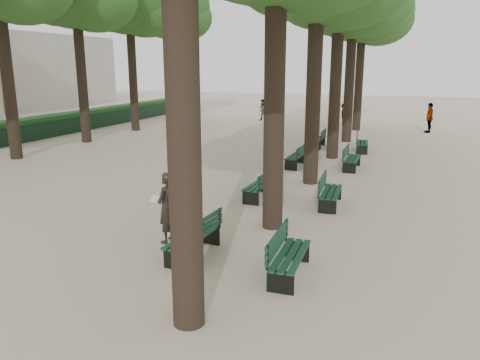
% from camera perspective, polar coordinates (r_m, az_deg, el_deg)
% --- Properties ---
extents(ground, '(120.00, 120.00, 0.00)m').
position_cam_1_polar(ground, '(10.33, -8.92, -10.00)').
color(ground, beige).
rests_on(ground, ground).
extents(tree_central_5, '(6.00, 6.00, 9.95)m').
position_cam_1_polar(tree_central_5, '(31.60, 14.81, 19.80)').
color(tree_central_5, '#33261C').
rests_on(tree_central_5, ground).
extents(tree_far_5, '(6.00, 6.00, 10.45)m').
position_cam_1_polar(tree_far_5, '(35.62, -8.79, 20.16)').
color(tree_far_5, '#33261C').
rests_on(tree_far_5, ground).
extents(bench_left_0, '(0.70, 1.84, 0.92)m').
position_cam_1_polar(bench_left_0, '(10.53, -5.73, -7.82)').
color(bench_left_0, black).
rests_on(bench_left_0, ground).
extents(bench_left_1, '(0.66, 1.83, 0.92)m').
position_cam_1_polar(bench_left_1, '(14.89, 2.37, -1.24)').
color(bench_left_1, black).
rests_on(bench_left_1, ground).
extents(bench_left_2, '(0.63, 1.82, 0.92)m').
position_cam_1_polar(bench_left_2, '(19.69, 6.83, 2.41)').
color(bench_left_2, black).
rests_on(bench_left_2, ground).
extents(bench_left_3, '(0.64, 1.82, 0.92)m').
position_cam_1_polar(bench_left_3, '(24.50, 9.48, 4.57)').
color(bench_left_3, black).
rests_on(bench_left_3, ground).
extents(bench_right_0, '(0.61, 1.81, 0.92)m').
position_cam_1_polar(bench_right_0, '(9.58, 6.07, -10.08)').
color(bench_right_0, black).
rests_on(bench_right_0, ground).
extents(bench_right_1, '(0.66, 1.83, 0.92)m').
position_cam_1_polar(bench_right_1, '(14.33, 10.97, -2.10)').
color(bench_right_1, black).
rests_on(bench_right_1, ground).
extents(bench_right_2, '(0.59, 1.81, 0.92)m').
position_cam_1_polar(bench_right_2, '(19.59, 13.48, 2.06)').
color(bench_right_2, black).
rests_on(bench_right_2, ground).
extents(bench_right_3, '(0.74, 1.85, 0.92)m').
position_cam_1_polar(bench_right_3, '(23.70, 14.66, 4.00)').
color(bench_right_3, black).
rests_on(bench_right_3, ground).
extents(man_with_map, '(0.63, 0.71, 1.72)m').
position_cam_1_polar(man_with_map, '(11.24, -8.91, -3.33)').
color(man_with_map, black).
rests_on(man_with_map, ground).
extents(pedestrian_e, '(1.16, 1.46, 1.67)m').
position_cam_1_polar(pedestrian_e, '(36.05, -5.94, 8.52)').
color(pedestrian_e, '#262628').
rests_on(pedestrian_e, ground).
extents(pedestrian_a, '(0.84, 0.52, 1.62)m').
position_cam_1_polar(pedestrian_a, '(35.82, 2.85, 8.51)').
color(pedestrian_a, '#262628').
rests_on(pedestrian_a, ground).
extents(pedestrian_b, '(0.32, 1.00, 1.54)m').
position_cam_1_polar(pedestrian_b, '(33.94, 12.59, 7.83)').
color(pedestrian_b, '#262628').
rests_on(pedestrian_b, ground).
extents(pedestrian_c, '(0.61, 1.15, 1.86)m').
position_cam_1_polar(pedestrian_c, '(31.74, 22.11, 7.04)').
color(pedestrian_c, '#262628').
rests_on(pedestrian_c, ground).
extents(pedestrian_d, '(0.85, 0.83, 1.72)m').
position_cam_1_polar(pedestrian_d, '(34.55, 9.18, 8.24)').
color(pedestrian_d, '#262628').
rests_on(pedestrian_d, ground).
extents(fence, '(0.08, 42.00, 0.90)m').
position_cam_1_polar(fence, '(27.74, -25.69, 4.84)').
color(fence, black).
rests_on(fence, ground).
extents(hedge, '(1.20, 42.00, 1.20)m').
position_cam_1_polar(hedge, '(28.22, -26.73, 5.17)').
color(hedge, '#19481C').
rests_on(hedge, ground).
extents(building_far, '(12.00, 16.00, 7.00)m').
position_cam_1_polar(building_far, '(53.66, -25.39, 11.88)').
color(building_far, '#B7B2A3').
rests_on(building_far, ground).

